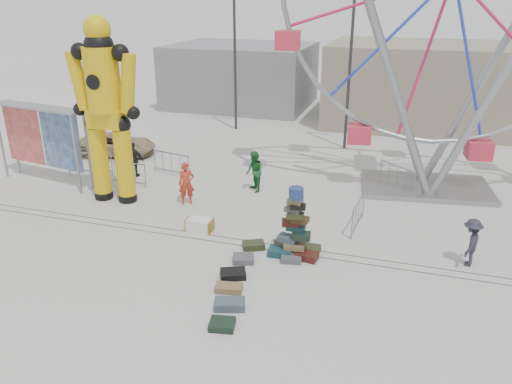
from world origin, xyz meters
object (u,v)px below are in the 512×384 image
(lamp_post_right, at_px, (352,64))
(ferris_wheel, at_px, (450,6))
(barricade_wheel_front, at_px, (358,214))
(pedestrian_green, at_px, (254,172))
(parked_suv, at_px, (116,144))
(lamp_post_left, at_px, (236,55))
(pedestrian_grey, at_px, (471,242))
(barricade_dummy_c, at_px, (172,164))
(barricade_wheel_back, at_px, (397,177))
(crash_test_dummy, at_px, (106,105))
(suitcase_tower, at_px, (295,236))
(barricade_dummy_b, at_px, (125,173))
(pedestrian_red, at_px, (186,184))
(steamer_trunk, at_px, (200,225))
(barricade_dummy_a, at_px, (90,163))
(banner_scaffold, at_px, (40,126))

(lamp_post_right, height_order, ferris_wheel, ferris_wheel)
(barricade_wheel_front, relative_size, pedestrian_green, 1.14)
(barricade_wheel_front, relative_size, parked_suv, 0.49)
(lamp_post_left, bearing_deg, pedestrian_green, -66.64)
(pedestrian_grey, bearing_deg, barricade_dummy_c, -95.89)
(ferris_wheel, xyz_separation_m, pedestrian_grey, (1.24, -6.35, -6.68))
(barricade_dummy_c, bearing_deg, ferris_wheel, 20.52)
(barricade_dummy_c, relative_size, barricade_wheel_back, 1.00)
(barricade_dummy_c, bearing_deg, crash_test_dummy, -91.72)
(pedestrian_grey, bearing_deg, suitcase_tower, -64.70)
(lamp_post_left, relative_size, crash_test_dummy, 1.08)
(suitcase_tower, relative_size, parked_suv, 0.58)
(suitcase_tower, xyz_separation_m, pedestrian_grey, (5.33, 0.98, 0.12))
(barricade_dummy_b, xyz_separation_m, pedestrian_red, (3.47, -1.09, 0.32))
(barricade_dummy_c, distance_m, parked_suv, 4.57)
(pedestrian_red, bearing_deg, crash_test_dummy, 158.68)
(barricade_wheel_front, xyz_separation_m, barricade_wheel_back, (1.15, 4.30, 0.00))
(barricade_dummy_b, distance_m, pedestrian_grey, 14.19)
(parked_suv, bearing_deg, steamer_trunk, -143.63)
(lamp_post_left, xyz_separation_m, pedestrian_red, (1.94, -11.65, -3.61))
(barricade_dummy_a, bearing_deg, steamer_trunk, -45.42)
(suitcase_tower, relative_size, barricade_wheel_back, 1.18)
(lamp_post_right, height_order, steamer_trunk, lamp_post_right)
(banner_scaffold, height_order, barricade_wheel_back, banner_scaffold)
(lamp_post_right, height_order, suitcase_tower, lamp_post_right)
(barricade_wheel_front, bearing_deg, steamer_trunk, 114.97)
(banner_scaffold, xyz_separation_m, pedestrian_red, (6.96, -0.38, -1.73))
(parked_suv, bearing_deg, barricade_dummy_b, -155.08)
(barricade_wheel_back, xyz_separation_m, parked_suv, (-14.22, 0.73, 0.01))
(steamer_trunk, xyz_separation_m, parked_suv, (-7.71, 6.95, 0.35))
(barricade_dummy_a, distance_m, barricade_wheel_back, 13.91)
(lamp_post_left, height_order, pedestrian_grey, lamp_post_left)
(banner_scaffold, relative_size, pedestrian_grey, 3.12)
(barricade_dummy_a, xyz_separation_m, barricade_dummy_b, (2.29, -0.76, 0.00))
(lamp_post_left, distance_m, barricade_dummy_c, 9.57)
(barricade_dummy_a, xyz_separation_m, parked_suv, (-0.50, 3.01, 0.01))
(barricade_dummy_b, bearing_deg, pedestrian_red, -18.38)
(steamer_trunk, bearing_deg, ferris_wheel, 41.75)
(barricade_dummy_c, xyz_separation_m, barricade_wheel_back, (10.08, 1.19, 0.00))
(steamer_trunk, relative_size, pedestrian_red, 0.54)
(lamp_post_right, xyz_separation_m, pedestrian_grey, (5.36, -11.47, -3.71))
(barricade_dummy_a, bearing_deg, barricade_wheel_front, -25.87)
(steamer_trunk, relative_size, barricade_wheel_front, 0.47)
(lamp_post_left, height_order, suitcase_tower, lamp_post_left)
(suitcase_tower, bearing_deg, barricade_dummy_c, 140.73)
(pedestrian_red, xyz_separation_m, parked_suv, (-6.26, 4.85, -0.30))
(ferris_wheel, distance_m, barricade_dummy_c, 13.34)
(lamp_post_right, height_order, pedestrian_red, lamp_post_right)
(steamer_trunk, bearing_deg, barricade_dummy_c, 126.47)
(barricade_dummy_b, relative_size, pedestrian_green, 1.14)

